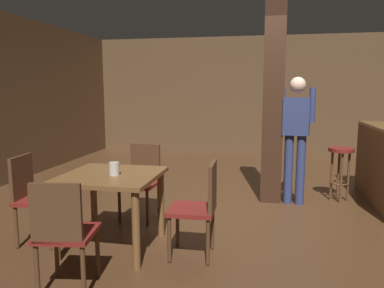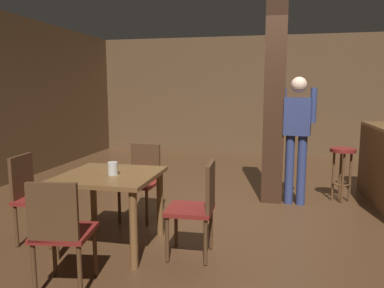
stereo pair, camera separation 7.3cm
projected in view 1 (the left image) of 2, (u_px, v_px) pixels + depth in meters
ground_plane at (245, 211)px, 4.84m from camera, size 10.80×10.80×0.00m
wall_back at (258, 96)px, 8.99m from camera, size 8.00×0.10×2.80m
pillar at (273, 101)px, 5.10m from camera, size 0.28×0.28×2.80m
dining_table at (111, 187)px, 3.64m from camera, size 0.91×0.91×0.75m
chair_west at (33, 194)px, 3.79m from camera, size 0.46×0.46×0.89m
chair_south at (63, 230)px, 2.83m from camera, size 0.48×0.48×0.89m
chair_east at (200, 204)px, 3.46m from camera, size 0.43×0.43×0.89m
chair_north at (142, 178)px, 4.50m from camera, size 0.46×0.46×0.89m
napkin_cup at (114, 169)px, 3.56m from camera, size 0.10×0.10×0.12m
standing_person at (296, 131)px, 5.01m from camera, size 0.47×0.25×1.72m
bar_stool_near at (341, 161)px, 5.21m from camera, size 0.34×0.34×0.75m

